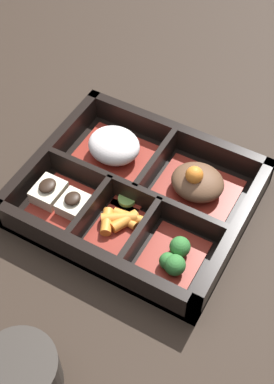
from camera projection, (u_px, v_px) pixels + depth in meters
The scene contains 10 objects.
ground_plane at pixel (137, 204), 0.72m from camera, with size 3.00×3.00×0.00m, color black.
bento_base at pixel (137, 201), 0.71m from camera, with size 0.29×0.24×0.01m.
bento_rim at pixel (136, 194), 0.70m from camera, with size 0.29×0.24×0.05m.
bowl_rice at pixel (114, 148), 0.74m from camera, with size 0.11×0.09×0.04m.
bowl_stew at pixel (197, 184), 0.70m from camera, with size 0.11×0.09×0.05m.
bowl_tofu at pixel (60, 199), 0.69m from camera, with size 0.07×0.08×0.03m.
bowl_carrots at pixel (119, 223), 0.67m from camera, with size 0.06×0.08×0.02m.
bowl_greens at pixel (175, 257), 0.64m from camera, with size 0.07×0.08×0.03m.
bowl_pickles at pixel (129, 199), 0.70m from camera, with size 0.04×0.04×0.01m.
tea_cup at pixel (21, 373), 0.55m from camera, with size 0.08×0.08×0.06m.
Camera 1 is at (0.21, -0.38, 0.57)m, focal length 50.00 mm.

